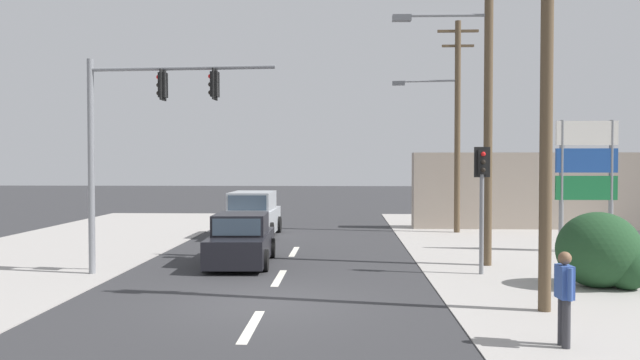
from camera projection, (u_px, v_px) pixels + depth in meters
ground_plane at (265, 303)px, 13.87m from camera, size 140.00×140.00×0.00m
lane_dash_near at (252, 326)px, 11.87m from camera, size 0.20×2.40×0.01m
lane_dash_mid at (279, 278)px, 16.86m from camera, size 0.20×2.40×0.01m
lane_dash_far at (294, 252)px, 21.86m from camera, size 0.20×2.40×0.01m
kerb_right_verge at (635, 288)px, 15.50m from camera, size 10.00×44.00×0.02m
utility_pole_foreground_right at (540, 62)px, 12.89m from camera, size 3.77×0.63×9.69m
utility_pole_midground_right at (484, 80)px, 18.67m from camera, size 3.78×0.31×10.46m
utility_pole_background_right at (454, 119)px, 27.64m from camera, size 3.78×0.56×9.39m
traffic_signal_mast at (136, 126)px, 17.17m from camera, size 5.28×0.54×6.00m
pedestal_signal_right_kerb at (482, 188)px, 17.26m from camera, size 0.44×0.29×3.56m
shopping_plaza_sign at (586, 167)px, 21.61m from camera, size 2.10×0.16×4.60m
roadside_bush at (603, 252)px, 15.49m from camera, size 2.16×1.86×1.89m
shopfront_wall_far at (541, 191)px, 29.36m from camera, size 12.00×1.00×3.60m
sedan_oncoming_mid at (241, 241)px, 19.14m from camera, size 2.02×4.30×1.56m
suv_kerbside_parked at (253, 215)px, 26.47m from camera, size 2.08×4.55×1.90m
pedestrian_at_kerb at (564, 293)px, 10.46m from camera, size 0.23×0.56×1.63m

